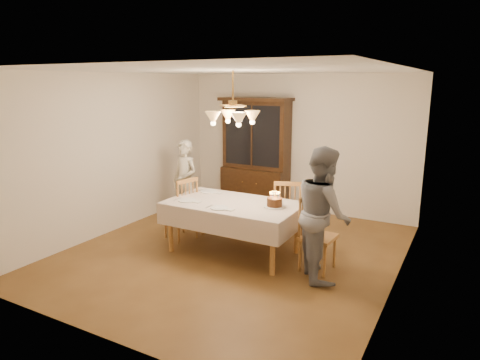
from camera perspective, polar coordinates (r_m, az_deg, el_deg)
The scene contains 14 objects.
ground at distance 6.39m, azimuth -0.88°, elevation -9.57°, with size 5.00×5.00×0.00m, color brown.
room_shell at distance 5.97m, azimuth -0.93°, elevation 4.60°, with size 5.00×5.00×5.00m.
dining_table at distance 6.16m, azimuth -0.90°, elevation -3.69°, with size 1.90×1.10×0.76m.
china_hutch at distance 8.38m, azimuth 2.13°, elevation 3.26°, with size 1.38×0.54×2.16m.
chair_far_side at distance 6.70m, azimuth 6.32°, elevation -4.53°, with size 0.56×0.55×1.00m.
chair_left_end at distance 6.86m, azimuth -7.88°, elevation -4.08°, with size 0.52×0.54×1.00m.
chair_right_end at distance 5.78m, azimuth 10.25°, elevation -7.57°, with size 0.44×0.46×1.00m.
elderly_woman at distance 7.54m, azimuth -7.34°, elevation -0.27°, with size 0.54×0.35×1.48m, color beige.
adult_in_grey at distance 5.46m, azimuth 11.02°, elevation -4.37°, with size 0.82×0.64×1.69m, color slate.
birthday_cake at distance 5.93m, azimuth 4.62°, elevation -3.04°, with size 0.30×0.30×0.21m.
place_setting_near_left at distance 6.27m, azimuth -6.99°, elevation -2.71°, with size 0.41×0.26×0.02m.
place_setting_near_right at distance 5.85m, azimuth -2.65°, elevation -3.76°, with size 0.39×0.24×0.02m.
place_setting_far_left at distance 6.73m, azimuth -4.12°, elevation -1.55°, with size 0.41×0.26×0.02m.
chandelier at distance 5.92m, azimuth -0.94°, elevation 8.39°, with size 0.62×0.62×0.73m.
Camera 1 is at (2.93, -5.13, 2.44)m, focal length 32.00 mm.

